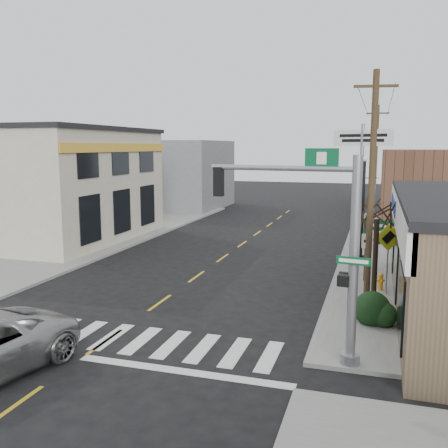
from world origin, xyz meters
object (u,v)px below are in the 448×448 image
(fire_hydrant, at_px, (381,281))
(lamp_post, at_px, (364,201))
(guide_sign, at_px, (383,239))
(utility_pole_far, at_px, (375,167))
(dance_center_sign, at_px, (362,156))
(traffic_signal_pole, at_px, (328,237))
(utility_pole_near, at_px, (371,192))
(bare_tree, at_px, (378,204))

(fire_hydrant, distance_m, lamp_post, 5.83)
(guide_sign, bearing_deg, utility_pole_far, 107.47)
(fire_hydrant, bearing_deg, guide_sign, 89.36)
(dance_center_sign, bearing_deg, lamp_post, -62.22)
(utility_pole_far, bearing_deg, guide_sign, -89.95)
(guide_sign, distance_m, lamp_post, 4.14)
(traffic_signal_pole, xyz_separation_m, guide_sign, (1.48, 8.74, -1.54))
(utility_pole_near, bearing_deg, utility_pole_far, 82.13)
(traffic_signal_pole, xyz_separation_m, bare_tree, (1.21, 6.12, 0.22))
(fire_hydrant, bearing_deg, bare_tree, -100.32)
(dance_center_sign, bearing_deg, utility_pole_near, -65.45)
(guide_sign, xyz_separation_m, bare_tree, (-0.27, -2.62, 1.77))
(guide_sign, relative_size, utility_pole_near, 0.35)
(guide_sign, height_order, fire_hydrant, guide_sign)
(guide_sign, relative_size, fire_hydrant, 4.17)
(lamp_post, height_order, utility_pole_far, utility_pole_far)
(traffic_signal_pole, xyz_separation_m, utility_pole_far, (0.98, 22.35, 0.95))
(traffic_signal_pole, height_order, guide_sign, traffic_signal_pole)
(traffic_signal_pole, xyz_separation_m, dance_center_sign, (0.30, 14.91, 1.81))
(lamp_post, distance_m, bare_tree, 6.54)
(traffic_signal_pole, distance_m, guide_sign, 9.00)
(fire_hydrant, height_order, bare_tree, bare_tree)
(utility_pole_far, bearing_deg, bare_tree, -91.23)
(lamp_post, xyz_separation_m, dance_center_sign, (-0.28, 2.31, 2.15))
(traffic_signal_pole, height_order, lamp_post, traffic_signal_pole)
(lamp_post, height_order, bare_tree, lamp_post)
(bare_tree, xyz_separation_m, utility_pole_near, (-0.24, -1.60, 0.60))
(fire_hydrant, distance_m, utility_pole_near, 4.89)
(fire_hydrant, bearing_deg, utility_pole_far, 91.88)
(traffic_signal_pole, bearing_deg, utility_pole_near, 85.04)
(guide_sign, xyz_separation_m, dance_center_sign, (-1.17, 6.17, 3.36))
(lamp_post, bearing_deg, traffic_signal_pole, -83.88)
(traffic_signal_pole, bearing_deg, fire_hydrant, 86.17)
(utility_pole_near, bearing_deg, lamp_post, 84.89)
(fire_hydrant, relative_size, bare_tree, 0.15)
(fire_hydrant, relative_size, utility_pole_near, 0.08)
(utility_pole_far, bearing_deg, traffic_signal_pole, -94.57)
(guide_sign, height_order, utility_pole_far, utility_pole_far)
(traffic_signal_pole, height_order, dance_center_sign, dance_center_sign)
(lamp_post, xyz_separation_m, bare_tree, (0.63, -6.48, 0.56))
(bare_tree, bearing_deg, guide_sign, 84.23)
(guide_sign, xyz_separation_m, utility_pole_far, (-0.50, 13.61, 2.49))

